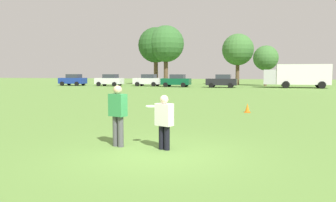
% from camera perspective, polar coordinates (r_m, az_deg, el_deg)
% --- Properties ---
extents(ground_plane, '(194.28, 194.28, 0.00)m').
position_cam_1_polar(ground_plane, '(8.86, -1.99, -9.03)').
color(ground_plane, '#608C3D').
extents(player_thrower, '(0.55, 0.42, 1.76)m').
position_cam_1_polar(player_thrower, '(9.68, -8.54, -1.91)').
color(player_thrower, '#4C4C51').
rests_on(player_thrower, ground).
extents(player_defender, '(0.53, 0.42, 1.51)m').
position_cam_1_polar(player_defender, '(9.20, -0.65, -3.18)').
color(player_defender, black).
rests_on(player_defender, ground).
extents(frisbee, '(0.27, 0.27, 0.04)m').
position_cam_1_polar(frisbee, '(9.52, -3.02, -0.89)').
color(frisbee, white).
extents(traffic_cone, '(0.32, 0.32, 0.48)m').
position_cam_1_polar(traffic_cone, '(18.27, 13.36, -1.19)').
color(traffic_cone, '#D8590C').
rests_on(traffic_cone, ground).
extents(parked_car_near_left, '(4.22, 2.26, 1.82)m').
position_cam_1_polar(parked_car_near_left, '(55.41, -15.88, 3.49)').
color(parked_car_near_left, navy).
rests_on(parked_car_near_left, ground).
extents(parked_car_mid_left, '(4.22, 2.26, 1.82)m').
position_cam_1_polar(parked_car_mid_left, '(52.36, -9.93, 3.54)').
color(parked_car_mid_left, silver).
rests_on(parked_car_mid_left, ground).
extents(parked_car_center, '(4.22, 2.26, 1.82)m').
position_cam_1_polar(parked_car_center, '(51.46, -3.46, 3.58)').
color(parked_car_center, silver).
rests_on(parked_car_center, ground).
extents(parked_car_mid_right, '(4.22, 2.26, 1.82)m').
position_cam_1_polar(parked_car_mid_right, '(48.50, 1.43, 3.50)').
color(parked_car_mid_right, '#0C4C2D').
rests_on(parked_car_mid_right, ground).
extents(parked_car_near_right, '(4.22, 2.26, 1.82)m').
position_cam_1_polar(parked_car_near_right, '(47.18, 9.17, 3.40)').
color(parked_car_near_right, black).
rests_on(parked_car_near_right, ground).
extents(box_truck, '(8.53, 3.09, 3.18)m').
position_cam_1_polar(box_truck, '(48.77, 21.24, 4.15)').
color(box_truck, white).
rests_on(box_truck, ground).
extents(tree_west_oak, '(6.02, 6.02, 9.78)m').
position_cam_1_polar(tree_west_oak, '(58.06, -2.09, 9.47)').
color(tree_west_oak, brown).
rests_on(tree_west_oak, ground).
extents(tree_west_maple, '(6.12, 6.12, 9.95)m').
position_cam_1_polar(tree_west_maple, '(57.02, -0.37, 9.67)').
color(tree_west_maple, brown).
rests_on(tree_west_maple, ground).
extents(tree_center_elm, '(5.22, 5.22, 8.48)m').
position_cam_1_polar(tree_center_elm, '(57.18, 11.81, 8.54)').
color(tree_center_elm, brown).
rests_on(tree_center_elm, ground).
extents(tree_east_birch, '(3.86, 3.86, 6.28)m').
position_cam_1_polar(tree_east_birch, '(54.66, 16.31, 7.03)').
color(tree_east_birch, brown).
rests_on(tree_east_birch, ground).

